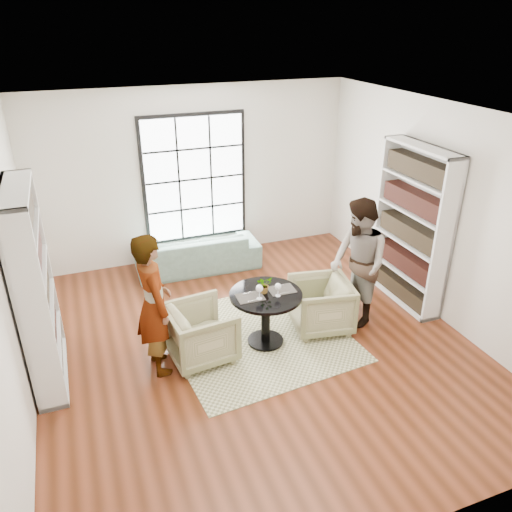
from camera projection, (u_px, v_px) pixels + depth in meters
name	position (u px, v px, depth m)	size (l,w,h in m)	color
ground	(256.00, 343.00, 6.73)	(6.00, 6.00, 0.00)	brown
room_shell	(241.00, 243.00, 6.64)	(6.00, 6.01, 6.00)	silver
rug	(258.00, 336.00, 6.86)	(2.31, 2.31, 0.01)	#C1BE91
pedestal_table	(266.00, 307.00, 6.52)	(0.95, 0.95, 0.76)	black
sofa	(198.00, 252.00, 8.61)	(2.10, 0.82, 0.61)	gray
armchair_left	(201.00, 333.00, 6.31)	(0.79, 0.81, 0.74)	tan
armchair_right	(320.00, 305.00, 6.92)	(0.78, 0.81, 0.73)	tan
person_left	(154.00, 305.00, 5.90)	(0.66, 0.43, 1.81)	gray
person_right	(358.00, 263.00, 6.86)	(0.89, 0.69, 1.83)	gray
placemat_left	(250.00, 297.00, 6.34)	(0.34, 0.26, 0.01)	black
placemat_right	(282.00, 290.00, 6.51)	(0.34, 0.26, 0.01)	black
cutlery_left	(250.00, 297.00, 6.34)	(0.14, 0.22, 0.01)	silver
cutlery_right	(282.00, 289.00, 6.51)	(0.14, 0.22, 0.01)	silver
wine_glass_left	(259.00, 289.00, 6.24)	(0.09, 0.09, 0.21)	silver
wine_glass_right	(278.00, 287.00, 6.32)	(0.08, 0.08, 0.18)	silver
flower_centerpiece	(264.00, 285.00, 6.41)	(0.20, 0.18, 0.22)	gray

